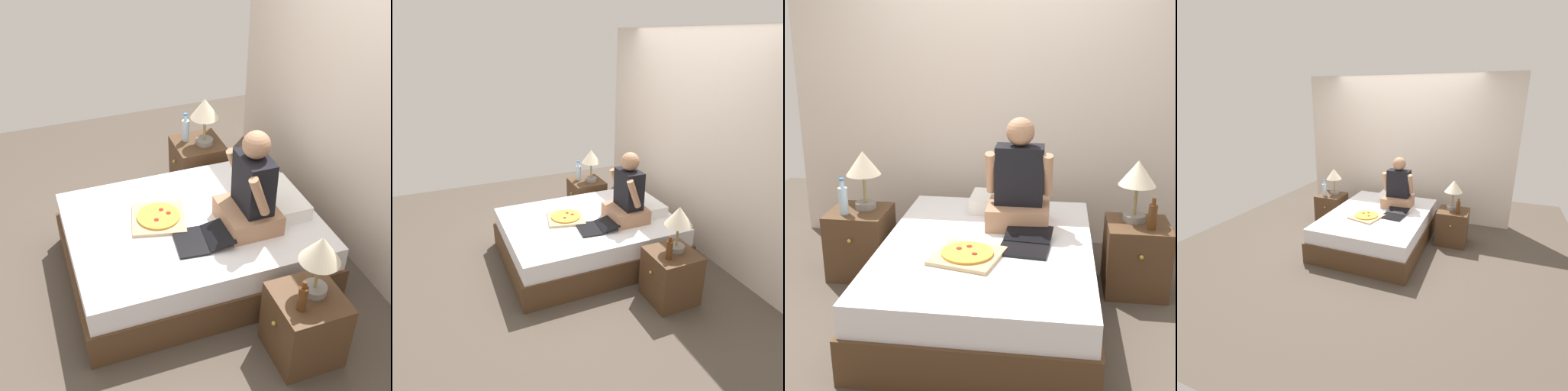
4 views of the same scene
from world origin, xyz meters
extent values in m
plane|color=#4C4238|center=(0.00, 0.00, 0.00)|extent=(5.72, 5.72, 0.00)
cube|color=beige|center=(0.00, 1.32, 1.25)|extent=(3.72, 0.12, 2.50)
cube|color=#4C331E|center=(0.00, 0.00, 0.14)|extent=(1.43, 1.93, 0.29)
cube|color=white|center=(0.00, 0.00, 0.39)|extent=(1.39, 1.87, 0.20)
cube|color=#4C331E|center=(-1.04, 0.42, 0.26)|extent=(0.44, 0.44, 0.52)
sphere|color=gold|center=(-1.04, 0.18, 0.36)|extent=(0.03, 0.03, 0.03)
cylinder|color=gray|center=(-1.00, 0.47, 0.55)|extent=(0.16, 0.16, 0.05)
cylinder|color=olive|center=(-1.00, 0.47, 0.68)|extent=(0.02, 0.02, 0.22)
cone|color=beige|center=(-1.00, 0.47, 0.88)|extent=(0.26, 0.26, 0.18)
cylinder|color=silver|center=(-1.12, 0.33, 0.62)|extent=(0.07, 0.07, 0.20)
cylinder|color=silver|center=(-1.12, 0.33, 0.75)|extent=(0.03, 0.03, 0.06)
cylinder|color=blue|center=(-1.12, 0.33, 0.79)|extent=(0.04, 0.04, 0.02)
cube|color=#4C331E|center=(1.04, 0.42, 0.26)|extent=(0.44, 0.44, 0.52)
sphere|color=gold|center=(1.04, 0.18, 0.36)|extent=(0.03, 0.03, 0.03)
cylinder|color=gray|center=(1.01, 0.47, 0.55)|extent=(0.16, 0.16, 0.05)
cylinder|color=olive|center=(1.01, 0.47, 0.68)|extent=(0.02, 0.02, 0.22)
cone|color=beige|center=(1.01, 0.47, 0.88)|extent=(0.26, 0.26, 0.18)
cylinder|color=#512D14|center=(1.11, 0.32, 0.61)|extent=(0.06, 0.06, 0.18)
cylinder|color=#512D14|center=(1.11, 0.32, 0.73)|extent=(0.03, 0.03, 0.05)
cube|color=white|center=(0.05, 0.68, 0.54)|extent=(0.52, 0.34, 0.12)
cube|color=#A37556|center=(0.18, 0.37, 0.56)|extent=(0.44, 0.40, 0.16)
cube|color=black|center=(0.18, 0.40, 0.85)|extent=(0.34, 0.20, 0.42)
sphere|color=#A37556|center=(0.18, 0.40, 1.16)|extent=(0.20, 0.20, 0.20)
cylinder|color=#A37556|center=(-0.02, 0.35, 0.88)|extent=(0.07, 0.18, 0.32)
cylinder|color=#A37556|center=(0.38, 0.35, 0.88)|extent=(0.07, 0.18, 0.32)
cube|color=black|center=(0.25, -0.10, 0.49)|extent=(0.34, 0.25, 0.02)
cube|color=black|center=(0.27, 0.10, 0.53)|extent=(0.33, 0.23, 0.06)
cube|color=tan|center=(-0.09, -0.24, 0.50)|extent=(0.48, 0.48, 0.03)
cylinder|color=gold|center=(-0.09, -0.24, 0.52)|extent=(0.33, 0.33, 0.02)
cylinder|color=maroon|center=(-0.15, -0.20, 0.53)|extent=(0.04, 0.04, 0.00)
cylinder|color=maroon|center=(-0.04, -0.27, 0.53)|extent=(0.04, 0.04, 0.00)
cylinder|color=maroon|center=(-0.09, -0.16, 0.53)|extent=(0.04, 0.04, 0.00)
camera|label=1|loc=(3.09, -1.08, 3.03)|focal=50.00mm
camera|label=2|loc=(3.56, -1.53, 2.41)|focal=35.00mm
camera|label=3|loc=(0.42, -3.32, 1.92)|focal=50.00mm
camera|label=4|loc=(1.52, -3.97, 2.13)|focal=28.00mm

